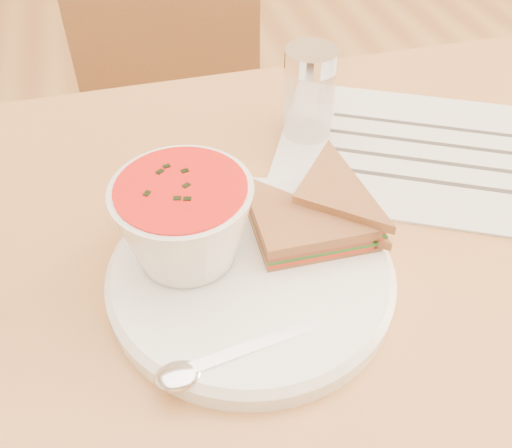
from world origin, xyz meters
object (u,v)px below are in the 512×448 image
object	(u,v)px
plate	(251,276)
condiment_shaker	(309,94)
chair_far	(173,196)
dining_table	(323,433)
soup_bowl	(185,225)

from	to	relation	value
plate	condiment_shaker	distance (m)	0.24
chair_far	plate	distance (m)	0.65
chair_far	plate	world-z (taller)	chair_far
dining_table	chair_far	xyz separation A→B (m)	(-0.13, 0.53, 0.02)
condiment_shaker	chair_far	bearing A→B (deg)	112.82
soup_bowl	condiment_shaker	world-z (taller)	condiment_shaker
chair_far	condiment_shaker	bearing A→B (deg)	125.68
dining_table	plate	xyz separation A→B (m)	(-0.11, -0.02, 0.38)
dining_table	plate	size ratio (longest dim) A/B	3.99
plate	soup_bowl	bearing A→B (deg)	150.84
chair_far	condiment_shaker	distance (m)	0.54
plate	soup_bowl	xyz separation A→B (m)	(-0.05, 0.03, 0.05)
plate	condiment_shaker	bearing A→B (deg)	59.57
dining_table	soup_bowl	distance (m)	0.46
soup_bowl	condiment_shaker	distance (m)	0.24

